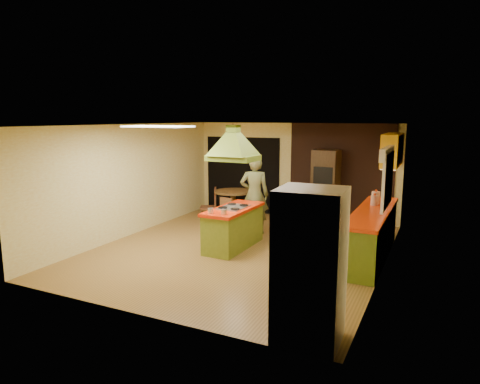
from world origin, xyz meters
The scene contains 21 objects.
ground centered at (0.00, 0.00, 0.00)m, with size 6.50×6.50×0.00m, color olive.
room_walls centered at (0.00, 0.00, 1.25)m, with size 5.50×6.50×6.50m.
ceiling_plane centered at (0.00, 0.00, 2.50)m, with size 6.50×6.50×0.00m, color silver.
brick_panel centered at (1.25, 3.23, 1.25)m, with size 2.64×0.03×2.50m, color #381E14.
nook_opening centered at (-1.50, 3.23, 1.05)m, with size 2.20×0.03×2.10m, color black.
right_counter centered at (2.45, 0.60, 0.46)m, with size 0.62×3.05×0.92m.
upper_cabinets centered at (2.57, 2.20, 1.95)m, with size 0.34×1.40×0.70m, color yellow.
window_right centered at (2.70, 0.40, 1.77)m, with size 0.12×1.35×1.06m.
fluor_panel centered at (-1.10, -1.20, 2.48)m, with size 1.20×0.60×0.03m, color white.
kitchen_island centered at (-0.21, 0.05, 0.42)m, with size 0.70×1.67×0.85m.
range_hood centered at (-0.21, 0.05, 2.25)m, with size 0.96×0.70×0.78m.
man centered at (-0.26, 1.23, 0.90)m, with size 0.66×0.43×1.80m, color brown.
refrigerator centered at (2.26, -2.92, 0.93)m, with size 0.76×0.72×1.86m, color white.
wall_oven centered at (0.95, 2.95, 0.93)m, with size 0.64×0.62×1.85m.
dining_table centered at (-1.36, 2.35, 0.52)m, with size 0.99×0.99×0.74m.
chair_left centered at (-2.06, 2.25, 0.39)m, with size 0.43×0.43×0.78m, color brown, non-canonical shape.
chair_near centered at (-1.11, 1.70, 0.35)m, with size 0.39×0.39×0.71m, color brown, non-canonical shape.
pendant_lamp centered at (-1.36, 2.35, 1.90)m, with size 0.35×0.35×0.23m, color #FF9E3F.
canister_large centered at (2.40, 1.28, 1.04)m, with size 0.17×0.17×0.25m, color beige.
canister_medium centered at (2.40, 1.11, 1.02)m, with size 0.14×0.14×0.20m, color beige.
canister_small centered at (2.40, 1.40, 0.99)m, with size 0.11×0.11×0.14m, color beige.
Camera 1 is at (3.57, -7.58, 2.65)m, focal length 32.00 mm.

